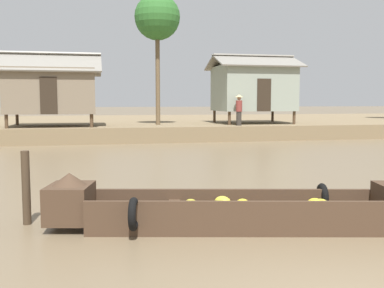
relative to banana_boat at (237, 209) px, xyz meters
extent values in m
plane|color=#726047|center=(0.37, 6.13, -0.32)|extent=(300.00, 300.00, 0.00)
cube|color=#7F6B4C|center=(0.37, 25.12, 0.07)|extent=(160.00, 20.00, 0.80)
cube|color=#473323|center=(-0.03, 0.01, -0.26)|extent=(4.91, 2.03, 0.12)
cube|color=#473323|center=(0.08, 0.47, 0.02)|extent=(4.71, 1.11, 0.44)
cube|color=#473323|center=(-0.13, -0.45, 0.02)|extent=(4.71, 1.11, 0.44)
cube|color=#473323|center=(-2.71, 0.60, 0.10)|extent=(0.86, 1.00, 0.61)
cone|color=#473323|center=(-2.71, 0.60, 0.51)|extent=(0.67, 0.67, 0.20)
cube|color=#473323|center=(-1.03, 0.23, 0.04)|extent=(0.39, 0.94, 0.05)
torus|color=black|center=(1.67, 0.24, 0.06)|extent=(0.23, 0.53, 0.52)
torus|color=black|center=(-1.72, -0.22, 0.06)|extent=(0.23, 0.53, 0.52)
ellipsoid|color=yellow|center=(0.11, 0.02, 0.07)|extent=(0.33, 0.33, 0.19)
ellipsoid|color=gold|center=(-0.13, -0.17, 0.05)|extent=(0.27, 0.22, 0.21)
ellipsoid|color=gold|center=(-0.74, 0.20, 0.07)|extent=(0.31, 0.37, 0.18)
ellipsoid|color=yellow|center=(1.45, -0.56, 0.04)|extent=(0.29, 0.22, 0.27)
ellipsoid|color=yellow|center=(-0.21, 0.12, 0.09)|extent=(0.36, 0.38, 0.22)
ellipsoid|color=yellow|center=(1.22, -0.36, 0.07)|extent=(0.37, 0.33, 0.28)
ellipsoid|color=gold|center=(-0.87, 0.02, 0.02)|extent=(0.33, 0.33, 0.19)
ellipsoid|color=yellow|center=(1.44, -0.36, 0.03)|extent=(0.35, 0.34, 0.20)
ellipsoid|color=yellow|center=(0.10, -0.32, 0.02)|extent=(0.32, 0.29, 0.20)
ellipsoid|color=gold|center=(1.37, -0.30, 0.05)|extent=(0.31, 0.37, 0.24)
cylinder|color=#4C3826|center=(-6.44, 15.89, 0.81)|extent=(0.16, 0.16, 0.67)
cylinder|color=#4C3826|center=(-2.45, 15.89, 0.81)|extent=(0.16, 0.16, 0.67)
cylinder|color=#4C3826|center=(-6.44, 18.94, 0.81)|extent=(0.16, 0.16, 0.67)
cylinder|color=#4C3826|center=(-2.45, 18.94, 0.81)|extent=(0.16, 0.16, 0.67)
cube|color=#7A6B56|center=(-4.44, 17.41, 2.29)|extent=(4.39, 3.45, 2.29)
cube|color=#2D2319|center=(-4.44, 15.67, 2.04)|extent=(0.80, 0.04, 1.80)
cube|color=gray|center=(-4.44, 16.55, 3.74)|extent=(5.09, 2.21, 1.13)
cube|color=gray|center=(-4.44, 18.28, 3.74)|extent=(5.09, 2.21, 1.13)
cylinder|color=#4C3826|center=(4.95, 16.62, 0.84)|extent=(0.16, 0.16, 0.74)
cylinder|color=#4C3826|center=(8.78, 16.62, 0.84)|extent=(0.16, 0.16, 0.74)
cylinder|color=#4C3826|center=(4.95, 19.78, 0.84)|extent=(0.16, 0.16, 0.74)
cylinder|color=#4C3826|center=(8.78, 19.78, 0.84)|extent=(0.16, 0.16, 0.74)
cube|color=gray|center=(6.86, 18.20, 2.52)|extent=(4.23, 3.56, 2.61)
cube|color=#2D2319|center=(6.86, 16.40, 2.11)|extent=(0.80, 0.04, 1.80)
cube|color=gray|center=(6.86, 17.31, 4.07)|extent=(4.93, 2.28, 0.84)
cube|color=gray|center=(6.86, 19.09, 4.07)|extent=(4.93, 2.28, 0.84)
cylinder|color=brown|center=(1.15, 17.71, 3.20)|extent=(0.24, 0.24, 5.46)
sphere|color=#2D6628|center=(1.15, 17.71, 6.33)|extent=(2.49, 2.49, 2.49)
cylinder|color=#332D28|center=(5.29, 15.99, 0.85)|extent=(0.28, 0.28, 0.75)
cylinder|color=brown|center=(5.29, 15.99, 1.52)|extent=(0.34, 0.34, 0.60)
sphere|color=#9E7556|center=(5.29, 15.99, 1.94)|extent=(0.22, 0.22, 0.22)
cone|color=tan|center=(5.29, 15.99, 2.06)|extent=(0.44, 0.44, 0.14)
cylinder|color=#423323|center=(-3.44, 0.99, 0.31)|extent=(0.14, 0.14, 1.27)
camera|label=1|loc=(-2.27, -6.95, 1.79)|focal=41.83mm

